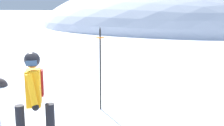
{
  "coord_description": "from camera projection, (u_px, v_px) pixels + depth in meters",
  "views": [
    {
      "loc": [
        3.08,
        -3.82,
        2.41
      ],
      "look_at": [
        0.01,
        2.66,
        1.0
      ],
      "focal_mm": 45.99,
      "sensor_mm": 36.0,
      "label": 1
    }
  ],
  "objects": [
    {
      "name": "snowboarder_main",
      "position": [
        34.0,
        100.0,
        4.68
      ],
      "size": [
        1.56,
        1.18,
        1.71
      ],
      "color": "yellow",
      "rests_on": "ground"
    },
    {
      "name": "ridge_peak_main",
      "position": [
        178.0,
        26.0,
        37.11
      ],
      "size": [
        35.45,
        31.9,
        10.75
      ],
      "color": "silver",
      "rests_on": "ground"
    },
    {
      "name": "piste_marker_near",
      "position": [
        100.0,
        63.0,
        6.63
      ],
      "size": [
        0.2,
        0.2,
        1.98
      ],
      "color": "black",
      "rests_on": "ground"
    }
  ]
}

